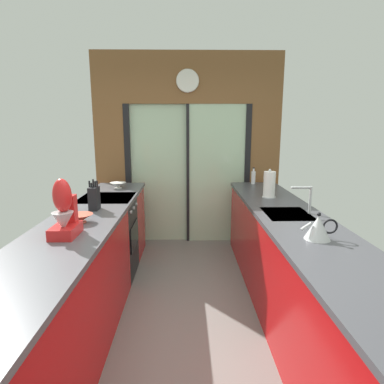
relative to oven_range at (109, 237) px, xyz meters
The scene contains 13 objects.
ground_plane 1.21m from the oven_range, 35.58° to the right, with size 5.04×7.60×0.02m, color slate.
back_wall_unit 1.81m from the oven_range, 51.68° to the left, with size 2.64×0.12×2.70m.
left_counter_run 1.12m from the oven_range, 90.08° to the right, with size 0.62×3.80×0.92m.
right_counter_run 2.05m from the oven_range, 27.56° to the right, with size 0.62×3.80×0.92m.
sink_faucet 2.18m from the oven_range, 19.61° to the right, with size 0.19×0.02×0.25m.
oven_range is the anchor object (origin of this frame).
mixing_bowl_near 1.07m from the oven_range, 88.88° to the right, with size 0.20×0.20×0.07m.
mixing_bowl_far 0.74m from the oven_range, 88.05° to the left, with size 0.20×0.20×0.07m.
knife_block 0.78m from the oven_range, 88.00° to the right, with size 0.09×0.14×0.29m.
stand_mixer 1.42m from the oven_range, 89.17° to the right, with size 0.17×0.27×0.42m.
kettle 2.33m from the oven_range, 37.32° to the right, with size 0.26×0.18×0.19m.
soap_bottle 2.05m from the oven_range, 24.39° to the left, with size 0.06×0.06×0.23m.
paper_towel_roll 1.90m from the oven_range, ahead, with size 0.15×0.15×0.32m.
Camera 1 is at (-0.02, -2.24, 1.70)m, focal length 30.10 mm.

